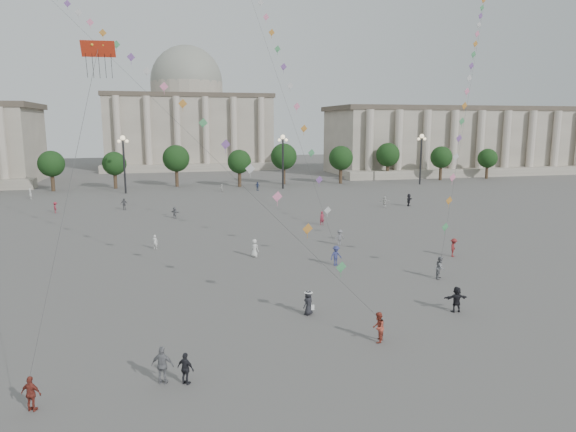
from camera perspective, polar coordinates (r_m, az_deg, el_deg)
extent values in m
plane|color=#595654|center=(32.64, 2.15, -12.67)|extent=(360.00, 360.00, 0.00)
cube|color=gray|center=(149.40, 20.25, 7.76)|extent=(80.00, 22.00, 16.00)
cube|color=#4F4539|center=(149.38, 20.46, 11.05)|extent=(81.60, 22.44, 1.20)
cube|color=gray|center=(139.22, 23.06, 4.55)|extent=(84.00, 4.00, 2.00)
cube|color=gray|center=(159.14, -10.99, 9.03)|extent=(46.00, 30.00, 20.00)
cube|color=#4F4539|center=(159.31, -11.12, 12.84)|extent=(46.92, 30.60, 1.20)
cube|color=gray|center=(142.62, -10.50, 5.31)|extent=(48.30, 4.00, 2.00)
cylinder|color=gray|center=(159.42, -11.14, 13.52)|extent=(21.00, 21.00, 5.00)
sphere|color=gray|center=(159.59, -11.18, 14.42)|extent=(21.00, 21.00, 21.00)
cylinder|color=#332719|center=(109.61, -25.22, 3.49)|extent=(0.70, 0.70, 3.52)
sphere|color=black|center=(109.30, -25.37, 5.41)|extent=(5.12, 5.12, 5.12)
cylinder|color=#332719|center=(107.88, -18.96, 3.82)|extent=(0.70, 0.70, 3.52)
sphere|color=black|center=(107.57, -19.07, 5.77)|extent=(5.12, 5.12, 5.12)
cylinder|color=#332719|center=(107.48, -12.57, 4.10)|extent=(0.70, 0.70, 3.52)
sphere|color=black|center=(107.16, -12.64, 6.06)|extent=(5.12, 5.12, 5.12)
cylinder|color=#332719|center=(108.41, -6.20, 4.34)|extent=(0.70, 0.70, 3.52)
sphere|color=black|center=(108.10, -6.24, 6.28)|extent=(5.12, 5.12, 5.12)
cylinder|color=#332719|center=(110.64, -0.01, 4.51)|extent=(0.70, 0.70, 3.52)
sphere|color=black|center=(110.33, -0.01, 6.42)|extent=(5.12, 5.12, 5.12)
cylinder|color=#332719|center=(114.09, 5.87, 4.63)|extent=(0.70, 0.70, 3.52)
sphere|color=black|center=(113.80, 5.90, 6.48)|extent=(5.12, 5.12, 5.12)
cylinder|color=#332719|center=(118.67, 11.35, 4.70)|extent=(0.70, 0.70, 3.52)
sphere|color=black|center=(118.39, 11.41, 6.47)|extent=(5.12, 5.12, 5.12)
cylinder|color=#332719|center=(124.24, 16.39, 4.72)|extent=(0.70, 0.70, 3.52)
sphere|color=black|center=(123.97, 16.47, 6.42)|extent=(5.12, 5.12, 5.12)
cylinder|color=#332719|center=(130.67, 20.96, 4.71)|extent=(0.70, 0.70, 3.52)
sphere|color=black|center=(130.42, 21.06, 6.32)|extent=(5.12, 5.12, 5.12)
cylinder|color=#262628|center=(99.41, -17.73, 5.27)|extent=(0.36, 0.36, 10.00)
sphere|color=#FFE5B2|center=(99.15, -17.89, 8.26)|extent=(0.90, 0.90, 0.90)
sphere|color=#FFE5B2|center=(99.21, -18.28, 7.89)|extent=(0.60, 0.60, 0.60)
sphere|color=#FFE5B2|center=(99.12, -17.46, 7.94)|extent=(0.60, 0.60, 0.60)
cylinder|color=#262628|center=(101.91, -0.57, 5.86)|extent=(0.36, 0.36, 10.00)
sphere|color=#FFE5B2|center=(101.65, -0.58, 8.78)|extent=(0.90, 0.90, 0.90)
sphere|color=#FFE5B2|center=(101.50, -0.97, 8.44)|extent=(0.60, 0.60, 0.60)
sphere|color=#FFE5B2|center=(101.83, -0.19, 8.45)|extent=(0.60, 0.60, 0.60)
cylinder|color=#262628|center=(112.63, 14.53, 5.95)|extent=(0.36, 0.36, 10.00)
sphere|color=#FFE5B2|center=(112.40, 14.65, 8.59)|extent=(0.90, 0.90, 0.90)
sphere|color=#FFE5B2|center=(112.08, 14.32, 8.29)|extent=(0.60, 0.60, 0.60)
sphere|color=#FFE5B2|center=(112.75, 14.95, 8.27)|extent=(0.60, 0.60, 0.60)
imported|color=navy|center=(99.22, -3.42, 3.33)|extent=(1.10, 0.72, 1.75)
imported|color=black|center=(37.24, 18.22, -8.78)|extent=(1.70, 0.68, 1.79)
imported|color=silver|center=(98.23, -7.39, 3.12)|extent=(1.05, 1.42, 1.49)
imported|color=slate|center=(54.56, 5.77, -2.39)|extent=(1.13, 0.69, 1.70)
imported|color=silver|center=(80.51, 10.69, 1.56)|extent=(1.68, 0.99, 1.73)
imported|color=maroon|center=(52.23, 17.93, -3.36)|extent=(1.24, 1.32, 1.79)
imported|color=black|center=(82.55, 13.28, 1.75)|extent=(1.71, 1.63, 1.93)
imported|color=silver|center=(98.47, -26.71, 2.23)|extent=(0.75, 0.80, 1.84)
imported|color=slate|center=(71.51, -12.47, 0.37)|extent=(1.40, 1.32, 1.58)
imported|color=silver|center=(54.46, -14.56, -2.81)|extent=(0.64, 0.55, 1.49)
imported|color=#57585B|center=(80.65, -17.76, 1.27)|extent=(1.09, 0.69, 1.73)
imported|color=#A02B3C|center=(81.33, -24.43, 0.87)|extent=(0.94, 1.19, 1.62)
imported|color=silver|center=(49.68, -3.74, -3.58)|extent=(0.99, 1.01, 1.75)
imported|color=#98293D|center=(65.35, 3.81, -0.24)|extent=(0.70, 0.51, 1.76)
imported|color=maroon|center=(26.76, -26.64, -17.24)|extent=(1.05, 0.76, 1.65)
imported|color=#222228|center=(26.78, -11.30, -16.29)|extent=(0.99, 0.93, 1.64)
imported|color=slate|center=(27.01, -13.76, -15.81)|extent=(1.22, 0.86, 1.93)
imported|color=#9D3A2A|center=(31.25, 10.00, -12.08)|extent=(1.07, 1.12, 1.83)
imported|color=navy|center=(46.82, 5.36, -4.41)|extent=(1.34, 1.02, 1.84)
imported|color=slate|center=(44.56, 16.56, -5.51)|extent=(1.16, 1.17, 1.90)
imported|color=black|center=(34.96, 2.28, -9.61)|extent=(0.97, 0.93, 1.67)
cone|color=white|center=(34.70, 2.29, -8.40)|extent=(0.52, 0.52, 0.14)
cylinder|color=white|center=(34.72, 2.29, -8.49)|extent=(0.60, 0.60, 0.02)
cube|color=white|center=(34.99, 2.75, -10.10)|extent=(0.22, 0.10, 0.35)
cube|color=red|center=(38.23, -20.36, 17.02)|extent=(2.23, 0.67, 1.02)
cube|color=#198A24|center=(38.26, -20.94, 17.36)|extent=(0.36, 0.22, 0.34)
cube|color=#2132B4|center=(38.19, -19.84, 17.44)|extent=(0.36, 0.22, 0.34)
sphere|color=yellow|center=(38.22, -20.94, 17.37)|extent=(0.20, 0.20, 0.20)
sphere|color=yellow|center=(38.15, -19.85, 17.45)|extent=(0.20, 0.20, 0.20)
cylinder|color=#3F3F3F|center=(31.02, -22.99, 3.72)|extent=(0.02, 0.02, 21.73)
cylinder|color=#3F3F3F|center=(55.30, -18.43, 15.73)|extent=(0.02, 0.02, 73.47)
cube|color=#46985E|center=(32.02, 5.93, -5.67)|extent=(0.76, 0.25, 0.76)
cube|color=#C67F2E|center=(33.52, 2.19, -1.43)|extent=(0.76, 0.25, 0.76)
cube|color=pink|center=(35.33, -1.19, 2.17)|extent=(0.76, 0.25, 0.76)
cube|color=silver|center=(37.39, -4.22, 5.26)|extent=(0.76, 0.25, 0.76)
cube|color=#7C4E9D|center=(39.64, -6.95, 7.91)|extent=(0.76, 0.25, 0.76)
cube|color=#46985E|center=(42.04, -9.41, 10.18)|extent=(0.76, 0.25, 0.76)
cube|color=#C67F2E|center=(44.57, -11.62, 12.13)|extent=(0.76, 0.25, 0.76)
cube|color=pink|center=(47.20, -13.62, 13.81)|extent=(0.76, 0.25, 0.76)
cube|color=silver|center=(49.91, -15.42, 15.27)|extent=(0.76, 0.25, 0.76)
cube|color=#7C4E9D|center=(52.69, -17.05, 16.53)|extent=(0.76, 0.25, 0.76)
cube|color=#46985E|center=(55.53, -18.54, 17.63)|extent=(0.76, 0.25, 0.76)
cube|color=#C67F2E|center=(58.41, -19.89, 18.60)|extent=(0.76, 0.25, 0.76)
cube|color=pink|center=(61.33, -21.13, 19.45)|extent=(0.76, 0.25, 0.76)
cube|color=silver|center=(64.28, -22.27, 20.20)|extent=(0.76, 0.25, 0.76)
cube|color=#7C4E9D|center=(67.26, -23.31, 20.86)|extent=(0.76, 0.25, 0.76)
cylinder|color=#3F3F3F|center=(68.43, -3.86, 22.22)|extent=(0.02, 0.02, 69.09)
cube|color=silver|center=(47.64, 4.42, 0.64)|extent=(0.76, 0.25, 0.76)
cube|color=#7C4E9D|center=(48.95, 3.50, 4.04)|extent=(0.76, 0.25, 0.76)
cube|color=#46985E|center=(50.44, 2.62, 7.02)|extent=(0.76, 0.25, 0.76)
cube|color=#C67F2E|center=(52.07, 1.79, 9.69)|extent=(0.76, 0.25, 0.76)
cube|color=pink|center=(53.82, 0.99, 12.10)|extent=(0.76, 0.25, 0.76)
cube|color=silver|center=(55.66, 0.23, 14.28)|extent=(0.76, 0.25, 0.76)
cube|color=#7C4E9D|center=(57.57, -0.49, 16.26)|extent=(0.76, 0.25, 0.76)
cube|color=#46985E|center=(59.56, -1.17, 18.06)|extent=(0.76, 0.25, 0.76)
cube|color=#C67F2E|center=(61.60, -1.83, 19.71)|extent=(0.76, 0.25, 0.76)
cube|color=pink|center=(63.68, -2.45, 21.23)|extent=(0.76, 0.25, 0.76)
cube|color=silver|center=(65.81, -3.05, 22.61)|extent=(0.76, 0.25, 0.76)
cylinder|color=#3F3F3F|center=(68.39, 20.00, 15.84)|extent=(0.02, 0.02, 62.47)
cube|color=#46985E|center=(45.90, 17.06, -1.17)|extent=(0.76, 0.25, 0.76)
cube|color=#C67F2E|center=(47.62, 17.47, 1.66)|extent=(0.76, 0.25, 0.76)
cube|color=pink|center=(49.46, 17.83, 4.11)|extent=(0.76, 0.25, 0.76)
cube|color=silver|center=(51.40, 18.16, 6.27)|extent=(0.76, 0.25, 0.76)
cube|color=#7C4E9D|center=(53.41, 18.47, 8.21)|extent=(0.76, 0.25, 0.76)
cube|color=#46985E|center=(55.48, 18.76, 9.95)|extent=(0.76, 0.25, 0.76)
cube|color=#C67F2E|center=(57.59, 19.02, 11.52)|extent=(0.76, 0.25, 0.76)
cube|color=pink|center=(59.74, 19.27, 12.95)|extent=(0.76, 0.25, 0.76)
cube|color=silver|center=(61.93, 19.50, 14.25)|extent=(0.76, 0.25, 0.76)
cube|color=#7C4E9D|center=(64.15, 19.71, 15.44)|extent=(0.76, 0.25, 0.76)
cube|color=#46985E|center=(66.38, 19.92, 16.53)|extent=(0.76, 0.25, 0.76)
cube|color=#C67F2E|center=(68.64, 20.11, 17.53)|extent=(0.76, 0.25, 0.76)
cube|color=pink|center=(70.92, 20.29, 18.45)|extent=(0.76, 0.25, 0.76)
cube|color=silver|center=(73.21, 20.45, 19.30)|extent=(0.76, 0.25, 0.76)
cube|color=#7C4E9D|center=(75.51, 20.61, 20.09)|extent=(0.76, 0.25, 0.76)
cube|color=#46985E|center=(77.83, 20.76, 20.82)|extent=(0.76, 0.25, 0.76)
cube|color=#C67F2E|center=(80.15, 20.90, 21.50)|extent=(0.76, 0.25, 0.76)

